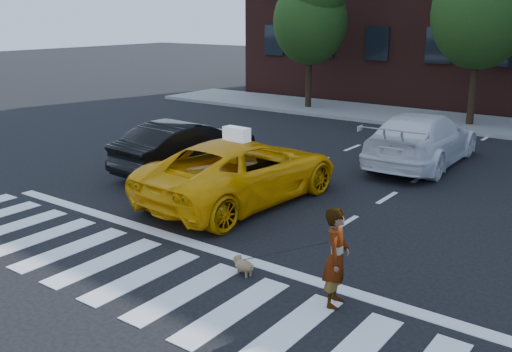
# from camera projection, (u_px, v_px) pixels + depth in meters

# --- Properties ---
(ground) EXTENTS (120.00, 120.00, 0.00)m
(ground) POSITION_uv_depth(u_px,v_px,m) (143.00, 276.00, 9.84)
(ground) COLOR black
(ground) RESTS_ON ground
(crosswalk) EXTENTS (13.00, 2.40, 0.01)m
(crosswalk) POSITION_uv_depth(u_px,v_px,m) (143.00, 276.00, 9.84)
(crosswalk) COLOR silver
(crosswalk) RESTS_ON ground
(stop_line) EXTENTS (12.00, 0.30, 0.01)m
(stop_line) POSITION_uv_depth(u_px,v_px,m) (204.00, 247.00, 11.08)
(stop_line) COLOR silver
(stop_line) RESTS_ON ground
(sidewalk_far) EXTENTS (30.00, 4.00, 0.15)m
(sidewalk_far) POSITION_uv_depth(u_px,v_px,m) (460.00, 122.00, 23.38)
(sidewalk_far) COLOR slate
(sidewalk_far) RESTS_ON ground
(tree_left) EXTENTS (3.39, 3.38, 6.50)m
(tree_left) POSITION_uv_depth(u_px,v_px,m) (311.00, 12.00, 25.76)
(tree_left) COLOR black
(tree_left) RESTS_ON ground
(tree_mid) EXTENTS (3.69, 3.69, 7.10)m
(tree_mid) POSITION_uv_depth(u_px,v_px,m) (483.00, 0.00, 21.38)
(tree_mid) COLOR black
(tree_mid) RESTS_ON ground
(taxi) EXTENTS (2.87, 5.61, 1.52)m
(taxi) POSITION_uv_depth(u_px,v_px,m) (242.00, 170.00, 13.65)
(taxi) COLOR #F3A205
(taxi) RESTS_ON ground
(black_sedan) EXTENTS (1.87, 4.55, 1.47)m
(black_sedan) POSITION_uv_depth(u_px,v_px,m) (186.00, 146.00, 16.22)
(black_sedan) COLOR black
(black_sedan) RESTS_ON ground
(white_suv) EXTENTS (2.39, 5.47, 1.56)m
(white_suv) POSITION_uv_depth(u_px,v_px,m) (422.00, 139.00, 16.97)
(white_suv) COLOR silver
(white_suv) RESTS_ON ground
(woman) EXTENTS (0.52, 0.66, 1.59)m
(woman) POSITION_uv_depth(u_px,v_px,m) (336.00, 257.00, 8.68)
(woman) COLOR #999999
(woman) RESTS_ON ground
(dog) EXTENTS (0.52, 0.29, 0.30)m
(dog) POSITION_uv_depth(u_px,v_px,m) (243.00, 265.00, 9.89)
(dog) COLOR olive
(dog) RESTS_ON ground
(taxi_sign) EXTENTS (0.67, 0.32, 0.32)m
(taxi_sign) POSITION_uv_depth(u_px,v_px,m) (237.00, 134.00, 13.24)
(taxi_sign) COLOR white
(taxi_sign) RESTS_ON taxi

